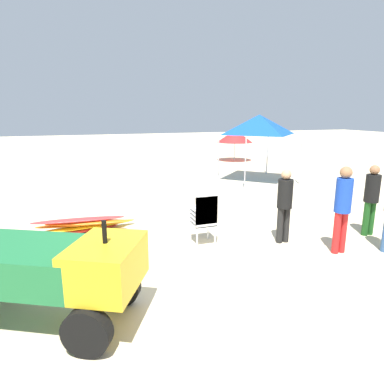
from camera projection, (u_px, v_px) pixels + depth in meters
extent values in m
plane|color=beige|center=(215.00, 277.00, 5.91)|extent=(80.00, 80.00, 0.00)
cube|color=#1E6B38|center=(22.00, 262.00, 4.54)|extent=(2.11, 1.82, 0.50)
cube|color=gold|center=(107.00, 265.00, 4.35)|extent=(1.22, 1.35, 0.60)
cylinder|color=black|center=(104.00, 232.00, 4.24)|extent=(0.08, 0.08, 0.30)
cylinder|color=black|center=(120.00, 286.00, 5.02)|extent=(0.61, 0.44, 0.60)
cylinder|color=black|center=(87.00, 332.00, 3.96)|extent=(0.61, 0.44, 0.60)
cylinder|color=black|center=(10.00, 277.00, 5.29)|extent=(0.61, 0.44, 0.60)
cube|color=white|center=(203.00, 224.00, 7.37)|extent=(0.48, 0.48, 0.04)
cube|color=white|center=(207.00, 218.00, 7.12)|extent=(0.48, 0.04, 0.40)
cube|color=white|center=(203.00, 220.00, 7.35)|extent=(0.48, 0.48, 0.04)
cube|color=white|center=(207.00, 214.00, 7.10)|extent=(0.48, 0.04, 0.40)
cube|color=white|center=(203.00, 216.00, 7.32)|extent=(0.48, 0.48, 0.04)
cube|color=white|center=(207.00, 210.00, 7.08)|extent=(0.48, 0.04, 0.40)
cube|color=white|center=(203.00, 212.00, 7.30)|extent=(0.48, 0.48, 0.04)
cube|color=white|center=(207.00, 206.00, 7.06)|extent=(0.48, 0.04, 0.40)
cube|color=white|center=(203.00, 208.00, 7.28)|extent=(0.48, 0.48, 0.04)
cube|color=white|center=(207.00, 202.00, 7.03)|extent=(0.48, 0.04, 0.40)
cylinder|color=white|center=(208.00, 230.00, 7.68)|extent=(0.04, 0.04, 0.42)
cylinder|color=white|center=(190.00, 232.00, 7.54)|extent=(0.04, 0.04, 0.42)
cylinder|color=white|center=(215.00, 236.00, 7.29)|extent=(0.04, 0.04, 0.42)
cylinder|color=white|center=(197.00, 238.00, 7.16)|extent=(0.04, 0.04, 0.42)
ellipsoid|color=red|center=(79.00, 231.00, 8.11)|extent=(1.94, 0.59, 0.08)
ellipsoid|color=yellow|center=(87.00, 226.00, 8.18)|extent=(2.38, 0.58, 0.08)
ellipsoid|color=orange|center=(81.00, 224.00, 8.12)|extent=(2.07, 0.40, 0.08)
ellipsoid|color=orange|center=(88.00, 222.00, 7.97)|extent=(1.96, 0.63, 0.08)
ellipsoid|color=red|center=(78.00, 220.00, 7.89)|extent=(2.13, 0.43, 0.08)
cylinder|color=black|center=(280.00, 225.00, 7.41)|extent=(0.14, 0.14, 0.79)
cylinder|color=black|center=(286.00, 225.00, 7.46)|extent=(0.14, 0.14, 0.79)
cylinder|color=black|center=(285.00, 194.00, 7.27)|extent=(0.32, 0.32, 0.63)
sphere|color=tan|center=(286.00, 174.00, 7.17)|extent=(0.21, 0.21, 0.21)
cylinder|color=#194C19|center=(366.00, 219.00, 7.85)|extent=(0.14, 0.14, 0.80)
cylinder|color=#194C19|center=(371.00, 218.00, 7.90)|extent=(0.14, 0.14, 0.80)
cylinder|color=black|center=(372.00, 188.00, 7.71)|extent=(0.32, 0.32, 0.63)
sphere|color=#9E6B47|center=(375.00, 170.00, 7.61)|extent=(0.22, 0.22, 0.22)
cylinder|color=red|center=(337.00, 233.00, 6.84)|extent=(0.14, 0.14, 0.87)
cylinder|color=red|center=(343.00, 232.00, 6.89)|extent=(0.14, 0.14, 0.87)
cylinder|color=#193FB2|center=(344.00, 195.00, 6.69)|extent=(0.32, 0.32, 0.69)
sphere|color=#9E6B47|center=(346.00, 172.00, 6.58)|extent=(0.23, 0.23, 0.23)
cylinder|color=#B2B2B7|center=(245.00, 163.00, 12.55)|extent=(0.05, 0.05, 1.92)
cylinder|color=#B2B2B7|center=(301.00, 160.00, 13.35)|extent=(0.05, 0.05, 1.92)
cylinder|color=#B2B2B7|center=(219.00, 155.00, 14.81)|extent=(0.05, 0.05, 1.92)
cylinder|color=#B2B2B7|center=(267.00, 153.00, 15.60)|extent=(0.05, 0.05, 1.92)
pyramid|color=#144CB2|center=(259.00, 124.00, 13.77)|extent=(2.46, 2.46, 0.79)
cylinder|color=beige|center=(235.00, 145.00, 19.78)|extent=(0.04, 0.04, 1.81)
cone|color=red|center=(235.00, 136.00, 19.66)|extent=(2.06, 2.06, 0.72)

